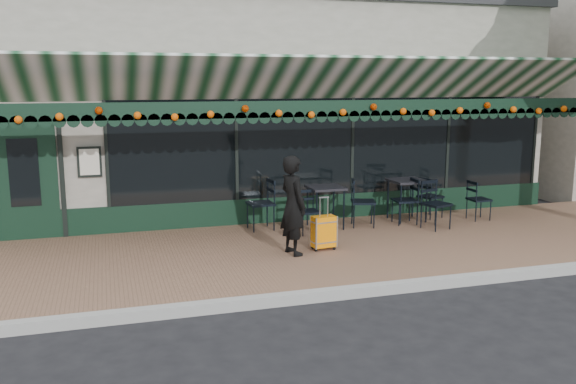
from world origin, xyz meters
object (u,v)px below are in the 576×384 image
object	(u,v)px
woman	(293,205)
chair_a_right	(430,197)
chair_b_left	(261,204)
chair_b_front	(308,212)
chair_a_front	(436,205)
chair_a_extra	(479,200)
chair_a_left	(405,201)
chair_b_right	(363,202)
cafe_table_b	(326,191)
suitcase	(324,232)
cafe_table_a	(408,184)

from	to	relation	value
woman	chair_a_right	world-z (taller)	woman
chair_b_left	chair_b_front	xyz separation A→B (m)	(0.76, -0.56, -0.08)
chair_a_front	chair_b_left	xyz separation A→B (m)	(-3.21, 0.91, 0.02)
chair_b_left	chair_a_extra	bearing A→B (deg)	80.08
chair_a_front	chair_b_left	bearing A→B (deg)	148.45
chair_a_left	chair_a_front	distance (m)	0.66
chair_b_right	chair_b_front	distance (m)	1.23
woman	chair_a_extra	bearing A→B (deg)	-87.65
woman	cafe_table_b	world-z (taller)	woman
suitcase	chair_b_left	xyz separation A→B (m)	(-0.66, 1.67, 0.19)
chair_a_left	chair_a_front	xyz separation A→B (m)	(0.37, -0.55, 0.01)
chair_a_extra	chair_b_right	xyz separation A→B (m)	(-2.48, 0.16, 0.06)
chair_b_right	chair_b_front	xyz separation A→B (m)	(-1.20, -0.24, -0.07)
cafe_table_a	chair_b_front	world-z (taller)	cafe_table_a
cafe_table_a	chair_a_front	xyz separation A→B (m)	(0.20, -0.80, -0.28)
suitcase	chair_a_right	bearing A→B (deg)	21.17
woman	chair_a_extra	world-z (taller)	woman
chair_a_front	chair_a_left	bearing A→B (deg)	108.08
cafe_table_a	chair_a_extra	distance (m)	1.51
cafe_table_a	chair_a_right	xyz separation A→B (m)	(0.59, 0.10, -0.32)
woman	chair_a_left	size ratio (longest dim) A/B	1.78
suitcase	chair_a_left	bearing A→B (deg)	22.77
chair_a_left	cafe_table_a	bearing A→B (deg)	149.95
chair_b_left	chair_b_right	distance (m)	1.99
cafe_table_b	chair_a_left	world-z (taller)	chair_a_left
woman	cafe_table_b	bearing A→B (deg)	-50.39
chair_b_front	cafe_table_a	bearing A→B (deg)	8.81
cafe_table_b	chair_a_right	xyz separation A→B (m)	(2.38, 0.21, -0.29)
chair_a_left	suitcase	bearing A→B (deg)	-53.83
woman	chair_b_left	world-z (taller)	woman
chair_a_right	chair_b_right	world-z (taller)	chair_b_right
chair_a_left	chair_b_left	world-z (taller)	chair_b_left
woman	chair_a_front	bearing A→B (deg)	-88.86
chair_a_extra	cafe_table_a	bearing A→B (deg)	76.47
chair_a_extra	chair_b_front	size ratio (longest dim) A/B	1.01
cafe_table_b	chair_a_right	world-z (taller)	chair_a_right
chair_a_front	chair_a_extra	bearing A→B (deg)	3.89
chair_b_right	cafe_table_b	bearing A→B (deg)	99.95
cafe_table_a	chair_b_left	distance (m)	3.03
chair_b_right	chair_b_left	bearing A→B (deg)	98.08
chair_a_extra	chair_b_right	distance (m)	2.48
woman	chair_a_front	world-z (taller)	woman
suitcase	chair_a_right	distance (m)	3.38
suitcase	chair_a_front	size ratio (longest dim) A/B	0.96
chair_a_right	chair_a_front	xyz separation A→B (m)	(-0.39, -0.90, 0.04)
cafe_table_a	chair_b_left	size ratio (longest dim) A/B	0.86
chair_a_left	chair_a_right	world-z (taller)	chair_a_left
suitcase	cafe_table_b	xyz separation A→B (m)	(0.56, 1.45, 0.42)
cafe_table_b	chair_a_left	size ratio (longest dim) A/B	0.88
woman	chair_a_extra	distance (m)	4.56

